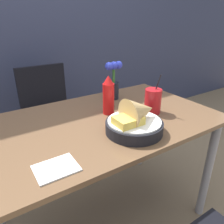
# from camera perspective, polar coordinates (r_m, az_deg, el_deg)

# --- Properties ---
(ground_plane) EXTENTS (12.00, 12.00, 0.00)m
(ground_plane) POSITION_cam_1_polar(r_m,az_deg,el_deg) (1.65, -2.39, -25.68)
(ground_plane) COLOR #7A664C
(wall_window) EXTENTS (7.00, 0.06, 2.60)m
(wall_window) POSITION_cam_1_polar(r_m,az_deg,el_deg) (2.26, -21.37, 23.73)
(wall_window) COLOR #2D334C
(wall_window) RESTS_ON ground_plane
(dining_table) EXTENTS (1.29, 0.77, 0.74)m
(dining_table) POSITION_cam_1_polar(r_m,az_deg,el_deg) (1.23, -2.90, -6.04)
(dining_table) COLOR brown
(dining_table) RESTS_ON ground_plane
(chair_far_window) EXTENTS (0.40, 0.40, 0.88)m
(chair_far_window) POSITION_cam_1_polar(r_m,az_deg,el_deg) (1.93, -16.35, 0.59)
(chair_far_window) COLOR black
(chair_far_window) RESTS_ON ground_plane
(food_basket) EXTENTS (0.28, 0.28, 0.18)m
(food_basket) POSITION_cam_1_polar(r_m,az_deg,el_deg) (1.05, 6.37, -2.07)
(food_basket) COLOR black
(food_basket) RESTS_ON dining_table
(ketchup_bottle) EXTENTS (0.06, 0.06, 0.22)m
(ketchup_bottle) POSITION_cam_1_polar(r_m,az_deg,el_deg) (1.22, -0.92, 4.30)
(ketchup_bottle) COLOR red
(ketchup_bottle) RESTS_ON dining_table
(drink_cup) EXTENTS (0.09, 0.09, 0.23)m
(drink_cup) POSITION_cam_1_polar(r_m,az_deg,el_deg) (1.27, 10.60, 2.64)
(drink_cup) COLOR red
(drink_cup) RESTS_ON dining_table
(flower_vase) EXTENTS (0.12, 0.07, 0.25)m
(flower_vase) POSITION_cam_1_polar(r_m,az_deg,el_deg) (1.44, 0.45, 8.46)
(flower_vase) COLOR black
(flower_vase) RESTS_ON dining_table
(napkin) EXTENTS (0.15, 0.12, 0.01)m
(napkin) POSITION_cam_1_polar(r_m,az_deg,el_deg) (0.85, -14.40, -14.02)
(napkin) COLOR white
(napkin) RESTS_ON dining_table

